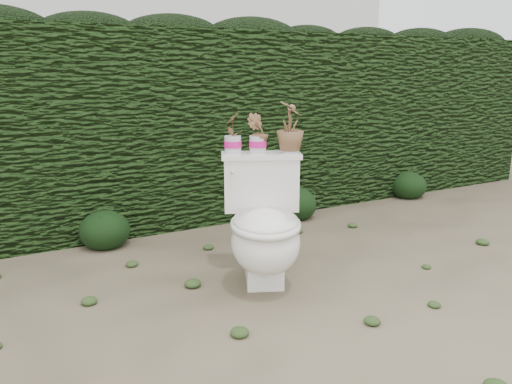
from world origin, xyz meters
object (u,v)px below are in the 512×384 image
toilet (264,228)px  potted_plant_left (233,133)px  potted_plant_center (258,134)px  potted_plant_right (290,128)px

toilet → potted_plant_left: size_ratio=3.15×
potted_plant_center → potted_plant_right: 0.21m
potted_plant_center → potted_plant_right: (0.19, -0.08, 0.04)m
toilet → potted_plant_left: bearing=126.6°
potted_plant_left → potted_plant_center: (0.14, -0.06, -0.01)m
potted_plant_left → potted_plant_center: 0.16m
potted_plant_left → potted_plant_right: potted_plant_right is taller
toilet → potted_plant_left: 0.62m
toilet → potted_plant_right: size_ratio=2.62×
toilet → potted_plant_right: bearing=52.7°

